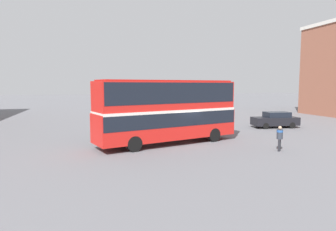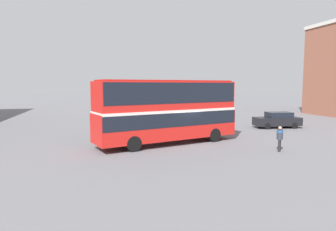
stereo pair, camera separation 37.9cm
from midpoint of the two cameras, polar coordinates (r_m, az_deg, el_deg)
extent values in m
plane|color=slate|center=(22.99, 2.45, -5.29)|extent=(240.00, 240.00, 0.00)
cube|color=red|center=(22.50, -0.48, -1.70)|extent=(11.36, 5.64, 2.06)
cube|color=red|center=(22.32, -0.49, 3.69)|extent=(11.18, 5.52, 2.18)
cube|color=black|center=(22.45, -0.48, -0.53)|extent=(11.26, 5.64, 1.01)
cube|color=black|center=(22.31, -0.49, 4.37)|extent=(11.03, 5.50, 1.49)
cube|color=silver|center=(22.39, -0.49, 0.98)|extent=(11.26, 5.63, 0.20)
cube|color=#B11A15|center=(22.31, -0.49, 6.62)|extent=(10.65, 5.20, 0.10)
cylinder|color=black|center=(25.53, 5.05, -2.98)|extent=(1.11, 0.60, 1.07)
cylinder|color=black|center=(23.78, 8.31, -3.67)|extent=(1.11, 0.60, 1.07)
cylinder|color=black|center=(22.17, -9.42, -4.38)|extent=(1.11, 0.60, 1.07)
cylinder|color=black|center=(20.13, -6.98, -5.39)|extent=(1.11, 0.60, 1.07)
cylinder|color=#232328|center=(21.39, 19.92, -5.36)|extent=(0.15, 0.15, 0.82)
cylinder|color=#232328|center=(21.64, 20.02, -5.24)|extent=(0.15, 0.15, 0.82)
cylinder|color=#2D333D|center=(21.39, 20.04, -3.37)|extent=(0.56, 0.56, 0.65)
cylinder|color=#28569E|center=(21.36, 20.06, -2.81)|extent=(0.59, 0.59, 0.14)
sphere|color=#D8A884|center=(21.33, 20.08, -2.19)|extent=(0.22, 0.22, 0.22)
cube|color=silver|center=(31.56, 4.50, -1.12)|extent=(4.68, 1.78, 0.70)
cube|color=black|center=(31.43, 4.19, -0.03)|extent=(2.44, 1.58, 0.52)
cylinder|color=black|center=(32.83, 6.40, -1.41)|extent=(0.63, 0.23, 0.63)
cylinder|color=black|center=(31.41, 7.45, -1.75)|extent=(0.63, 0.23, 0.63)
cylinder|color=black|center=(31.87, 1.58, -1.59)|extent=(0.63, 0.23, 0.63)
cylinder|color=black|center=(30.41, 2.43, -1.95)|extent=(0.63, 0.23, 0.63)
cube|color=black|center=(33.07, 19.38, -1.01)|extent=(4.83, 2.27, 0.82)
cube|color=black|center=(33.08, 19.71, 0.18)|extent=(2.58, 1.87, 0.55)
cylinder|color=black|center=(31.71, 17.77, -1.90)|extent=(0.65, 0.28, 0.63)
cylinder|color=black|center=(33.18, 16.48, -1.53)|extent=(0.65, 0.28, 0.63)
cylinder|color=black|center=(33.12, 22.24, -1.74)|extent=(0.65, 0.28, 0.63)
cylinder|color=black|center=(34.53, 20.82, -1.39)|extent=(0.65, 0.28, 0.63)
camera|label=1|loc=(0.19, -90.48, -0.05)|focal=32.00mm
camera|label=2|loc=(0.19, 89.52, 0.05)|focal=32.00mm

